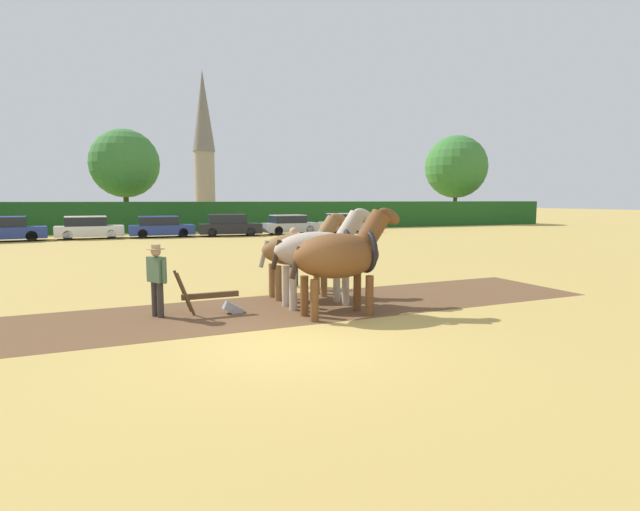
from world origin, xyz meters
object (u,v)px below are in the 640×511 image
Objects in this scene: tree_center at (125,164)px; parked_car_left at (4,229)px; draft_horse_lead_left at (342,255)px; church_spire at (204,141)px; plow at (216,301)px; parked_car_center_left at (88,228)px; parked_car_center_right at (229,226)px; farmer_at_plow at (157,275)px; parked_car_far_right at (347,223)px; farmer_beside_team at (294,252)px; draft_horse_lead_right at (320,249)px; parked_car_right at (290,225)px; tree_center_right at (456,167)px; draft_horse_trail_left at (302,249)px; parked_car_center at (161,227)px.

tree_center reaches higher than parked_car_left.
church_spire is at bearing 81.54° from draft_horse_lead_left.
plow is 25.47m from parked_car_center_left.
parked_car_center_right is (6.77, -10.53, -4.89)m from tree_center.
parked_car_far_right is at bearing 26.02° from farmer_at_plow.
farmer_at_plow reaches higher than plow.
plow is at bearing -83.86° from farmer_beside_team.
tree_center is at bearing 126.31° from parked_car_center_right.
draft_horse_lead_right is 3.80m from farmer_at_plow.
parked_car_left is 1.04× the size of parked_car_far_right.
farmer_at_plow reaches higher than parked_car_right.
tree_center_right is 2.13× the size of parked_car_far_right.
draft_horse_trail_left reaches higher than parked_car_left.
tree_center is 33.84m from church_spire.
church_spire is 64.73m from farmer_beside_team.
draft_horse_lead_right reaches higher than draft_horse_trail_left.
parked_car_left is at bearing -177.91° from parked_car_center_left.
parked_car_center_left is at bearing 101.84° from draft_horse_lead_left.
parked_car_center reaches higher than plow.
draft_horse_trail_left is at bearing -92.81° from parked_car_center_right.
tree_center is 34.24m from draft_horse_trail_left.
parked_car_right is (9.63, 24.56, 0.39)m from plow.
draft_horse_lead_left is at bearing -91.99° from parked_car_center_right.
draft_horse_trail_left is at bearing -124.27° from parked_car_far_right.
farmer_beside_team is 0.40× the size of parked_car_center_right.
church_spire is at bearing 85.72° from parked_car_right.
parked_car_center_left is 4.56m from parked_car_center.
tree_center_right is 2.23× the size of parked_car_center_left.
farmer_beside_team is (0.23, 2.73, -0.34)m from draft_horse_lead_right.
plow is at bearing -127.53° from parked_car_far_right.
parked_car_right is at bearing 66.08° from plow.
farmer_at_plow is at bearing -79.49° from parked_car_left.
tree_center_right is 3.41× the size of draft_horse_lead_right.
farmer_at_plow is 0.38× the size of parked_car_right.
draft_horse_trail_left is at bearing 90.22° from draft_horse_lead_right.
farmer_at_plow is at bearing -129.87° from parked_car_far_right.
parked_car_center is at bearing 173.32° from parked_car_right.
draft_horse_lead_left is 0.99× the size of draft_horse_lead_right.
church_spire reaches higher than tree_center_right.
parked_car_left is 4.70m from parked_car_center_left.
draft_horse_lead_right is (-0.05, 1.18, 0.02)m from draft_horse_lead_left.
farmer_at_plow is 4.75m from farmer_beside_team.
church_spire reaches higher than parked_car_center.
parked_car_far_right is (9.37, 0.42, -0.01)m from parked_car_center_right.
tree_center_right is at bearing 47.19° from draft_horse_lead_right.
farmer_beside_team is at bearing -111.83° from parked_car_right.
draft_horse_lead_right is at bearing -123.06° from parked_car_far_right.
draft_horse_lead_left is at bearing -79.69° from parked_car_center_left.
parked_car_center is at bearing -102.48° from church_spire.
farmer_beside_team is 0.38× the size of parked_car_left.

